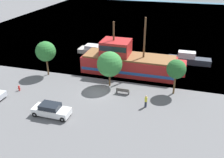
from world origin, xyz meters
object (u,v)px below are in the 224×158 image
Objects in this scene: moored_boat_dockside at (189,59)px; fire_hydrant at (19,88)px; pedestrian_walking_near at (146,101)px; moored_boat_outer at (94,50)px; pirate_ship at (128,61)px; bench_promenade_east at (123,91)px; parked_car_curb_front at (51,110)px.

moored_boat_dockside is 27.91m from fire_hydrant.
fire_hydrant is at bearing -177.61° from pedestrian_walking_near.
moored_boat_dockside reaches higher than pedestrian_walking_near.
fire_hydrant is (-4.60, -17.24, -0.17)m from moored_boat_outer.
moored_boat_outer is (-8.38, 7.01, -1.27)m from pirate_ship.
moored_boat_outer is 7.68× the size of fire_hydrant.
pedestrian_walking_near is (12.85, -16.51, 0.23)m from moored_boat_outer.
moored_boat_outer is 16.93m from bench_promenade_east.
pedestrian_walking_near reaches higher than parked_car_curb_front.
pedestrian_walking_near reaches higher than fire_hydrant.
pedestrian_walking_near is at bearing -52.12° from moored_boat_outer.
moored_boat_outer reaches higher than bench_promenade_east.
moored_boat_outer is 3.32× the size of bench_promenade_east.
pirate_ship is 9.94× the size of pedestrian_walking_near.
parked_car_curb_front is 2.73× the size of pedestrian_walking_near.
bench_promenade_east is at bearing -82.37° from pirate_ship.
pirate_ship is 11.43m from moored_boat_dockside.
pirate_ship reaches higher than pedestrian_walking_near.
moored_boat_dockside is 25.81m from parked_car_curb_front.
pirate_ship is 3.64× the size of parked_car_curb_front.
pedestrian_walking_near is at bearing -34.26° from bench_promenade_east.
moored_boat_outer is at bearing 140.09° from pirate_ship.
fire_hydrant is 17.47m from pedestrian_walking_near.
pedestrian_walking_near is at bearing -106.51° from moored_boat_dockside.
pirate_ship is at bearing -39.91° from moored_boat_outer.
pirate_ship is 10.55m from pedestrian_walking_near.
pirate_ship reaches higher than moored_boat_dockside.
bench_promenade_east is at bearing 145.74° from pedestrian_walking_near.
fire_hydrant is 0.48× the size of pedestrian_walking_near.
moored_boat_outer is (-17.63, 0.37, -0.18)m from moored_boat_dockside.
parked_car_curb_front is at bearing -29.83° from fire_hydrant.
bench_promenade_east is 1.10× the size of pedestrian_walking_near.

